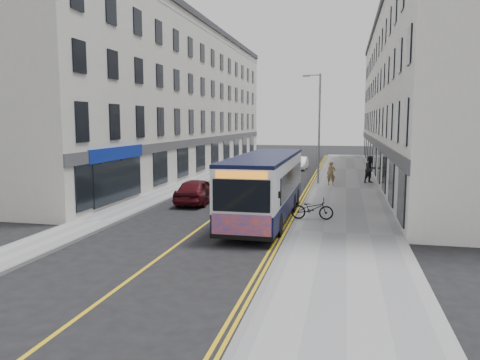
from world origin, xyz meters
The scene contains 17 objects.
ground centered at (0.00, 0.00, 0.00)m, with size 140.00×140.00×0.00m, color black.
pavement_east centered at (6.25, 12.00, 0.06)m, with size 4.50×64.00×0.12m, color gray.
pavement_west centered at (-5.00, 12.00, 0.06)m, with size 2.00×64.00×0.12m, color gray.
kerb_east centered at (4.00, 12.00, 0.07)m, with size 0.18×64.00×0.13m, color slate.
kerb_west centered at (-4.00, 12.00, 0.07)m, with size 0.18×64.00×0.13m, color slate.
road_centre_line centered at (0.00, 12.00, 0.00)m, with size 0.12×64.00×0.01m, color gold.
road_dbl_yellow_inner centered at (3.55, 12.00, 0.00)m, with size 0.10×64.00×0.01m, color gold.
road_dbl_yellow_outer centered at (3.75, 12.00, 0.00)m, with size 0.10×64.00×0.01m, color gold.
terrace_east centered at (11.50, 21.00, 6.50)m, with size 6.00×46.00×13.00m, color white.
terrace_west centered at (-9.00, 21.00, 6.50)m, with size 6.00×46.00×13.00m, color silver.
streetlamp centered at (4.17, 14.00, 4.38)m, with size 1.32×0.18×8.00m.
city_bus centered at (2.47, 1.28, 1.67)m, with size 2.46×10.53×3.06m.
bicycle centered at (4.70, 1.16, 0.62)m, with size 0.67×1.92×1.01m, color black.
pedestrian_near centered at (5.20, 13.16, 0.95)m, with size 0.61×0.40×1.66m, color brown.
pedestrian_far centered at (7.97, 15.10, 1.12)m, with size 0.97×0.76×2.00m, color black.
car_white centered at (1.91, 24.71, 0.61)m, with size 1.29×3.69×1.22m, color white.
car_maroon centered at (-2.00, 4.68, 0.72)m, with size 1.70×4.23×1.44m, color #480C13.
Camera 1 is at (6.10, -20.31, 4.65)m, focal length 35.00 mm.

